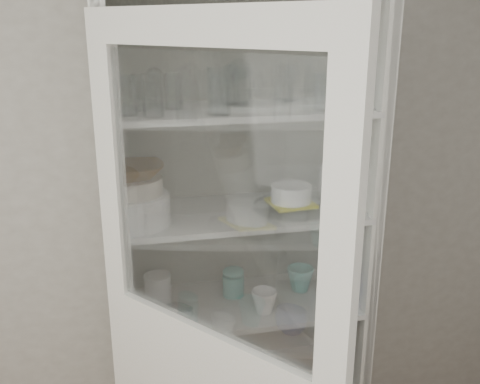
{
  "coord_description": "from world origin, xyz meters",
  "views": [
    {
      "loc": [
        -0.23,
        -0.65,
        1.96
      ],
      "look_at": [
        0.2,
        1.27,
        1.33
      ],
      "focal_mm": 40.0,
      "sensor_mm": 36.0,
      "label": 1
    }
  ],
  "objects_px": {
    "mug_blue": "(338,286)",
    "goblet_0": "(155,85)",
    "cream_bowl": "(135,186)",
    "terracotta_bowl": "(134,171)",
    "measuring_cups": "(175,312)",
    "yellow_trivet": "(291,203)",
    "teal_jar": "(233,283)",
    "goblet_2": "(239,79)",
    "plate_stack_back": "(132,197)",
    "white_canister": "(158,290)",
    "tin_box": "(255,377)",
    "plate_stack_front": "(137,209)",
    "mug_white": "(264,301)",
    "grey_bowl_stack": "(336,183)",
    "pantry_cabinet": "(237,276)",
    "goblet_1": "(232,82)",
    "goblet_3": "(290,82)",
    "white_ramekin": "(291,193)",
    "mug_teal": "(300,279)",
    "cream_dish": "(223,377)",
    "glass_platter": "(291,206)"
  },
  "relations": [
    {
      "from": "cream_bowl",
      "to": "cream_dish",
      "type": "distance_m",
      "value": 0.96
    },
    {
      "from": "pantry_cabinet",
      "to": "yellow_trivet",
      "type": "height_order",
      "value": "pantry_cabinet"
    },
    {
      "from": "plate_stack_front",
      "to": "measuring_cups",
      "type": "bearing_deg",
      "value": 1.22
    },
    {
      "from": "white_ramekin",
      "to": "mug_blue",
      "type": "xyz_separation_m",
      "value": [
        0.21,
        -0.02,
        -0.41
      ]
    },
    {
      "from": "pantry_cabinet",
      "to": "mug_teal",
      "type": "height_order",
      "value": "pantry_cabinet"
    },
    {
      "from": "plate_stack_back",
      "to": "mug_blue",
      "type": "xyz_separation_m",
      "value": [
        0.81,
        -0.17,
        -0.39
      ]
    },
    {
      "from": "goblet_2",
      "to": "plate_stack_front",
      "type": "bearing_deg",
      "value": -158.1
    },
    {
      "from": "pantry_cabinet",
      "to": "goblet_1",
      "type": "xyz_separation_m",
      "value": [
        -0.02,
        0.0,
        0.8
      ]
    },
    {
      "from": "mug_blue",
      "to": "plate_stack_back",
      "type": "bearing_deg",
      "value": 159.32
    },
    {
      "from": "plate_stack_front",
      "to": "plate_stack_back",
      "type": "distance_m",
      "value": 0.19
    },
    {
      "from": "white_ramekin",
      "to": "measuring_cups",
      "type": "height_order",
      "value": "white_ramekin"
    },
    {
      "from": "terracotta_bowl",
      "to": "measuring_cups",
      "type": "bearing_deg",
      "value": 1.22
    },
    {
      "from": "yellow_trivet",
      "to": "cream_dish",
      "type": "distance_m",
      "value": 0.83
    },
    {
      "from": "cream_bowl",
      "to": "mug_white",
      "type": "distance_m",
      "value": 0.68
    },
    {
      "from": "grey_bowl_stack",
      "to": "tin_box",
      "type": "relative_size",
      "value": 0.8
    },
    {
      "from": "terracotta_bowl",
      "to": "white_ramekin",
      "type": "relative_size",
      "value": 1.35
    },
    {
      "from": "goblet_2",
      "to": "yellow_trivet",
      "type": "height_order",
      "value": "goblet_2"
    },
    {
      "from": "goblet_3",
      "to": "measuring_cups",
      "type": "height_order",
      "value": "goblet_3"
    },
    {
      "from": "goblet_3",
      "to": "teal_jar",
      "type": "xyz_separation_m",
      "value": [
        -0.25,
        -0.07,
        -0.82
      ]
    },
    {
      "from": "terracotta_bowl",
      "to": "yellow_trivet",
      "type": "distance_m",
      "value": 0.62
    },
    {
      "from": "white_canister",
      "to": "tin_box",
      "type": "relative_size",
      "value": 0.72
    },
    {
      "from": "goblet_3",
      "to": "white_ramekin",
      "type": "relative_size",
      "value": 0.96
    },
    {
      "from": "goblet_0",
      "to": "cream_dish",
      "type": "xyz_separation_m",
      "value": [
        0.22,
        -0.11,
        -1.24
      ]
    },
    {
      "from": "tin_box",
      "to": "white_canister",
      "type": "bearing_deg",
      "value": 171.56
    },
    {
      "from": "plate_stack_back",
      "to": "cream_bowl",
      "type": "distance_m",
      "value": 0.22
    },
    {
      "from": "goblet_3",
      "to": "grey_bowl_stack",
      "type": "distance_m",
      "value": 0.45
    },
    {
      "from": "cream_bowl",
      "to": "white_ramekin",
      "type": "height_order",
      "value": "cream_bowl"
    },
    {
      "from": "plate_stack_back",
      "to": "white_canister",
      "type": "bearing_deg",
      "value": -44.01
    },
    {
      "from": "plate_stack_back",
      "to": "tin_box",
      "type": "xyz_separation_m",
      "value": [
        0.47,
        -0.13,
        -0.82
      ]
    },
    {
      "from": "measuring_cups",
      "to": "goblet_2",
      "type": "bearing_deg",
      "value": 29.45
    },
    {
      "from": "plate_stack_front",
      "to": "white_canister",
      "type": "bearing_deg",
      "value": 60.12
    },
    {
      "from": "glass_platter",
      "to": "teal_jar",
      "type": "bearing_deg",
      "value": 158.56
    },
    {
      "from": "plate_stack_back",
      "to": "cream_bowl",
      "type": "relative_size",
      "value": 1.13
    },
    {
      "from": "goblet_3",
      "to": "goblet_2",
      "type": "bearing_deg",
      "value": -171.51
    },
    {
      "from": "cream_bowl",
      "to": "mug_blue",
      "type": "distance_m",
      "value": 0.94
    },
    {
      "from": "grey_bowl_stack",
      "to": "white_canister",
      "type": "bearing_deg",
      "value": 179.3
    },
    {
      "from": "goblet_0",
      "to": "tin_box",
      "type": "height_order",
      "value": "goblet_0"
    },
    {
      "from": "mug_blue",
      "to": "goblet_0",
      "type": "bearing_deg",
      "value": 158.14
    },
    {
      "from": "grey_bowl_stack",
      "to": "mug_white",
      "type": "relative_size",
      "value": 1.39
    },
    {
      "from": "mug_blue",
      "to": "white_canister",
      "type": "relative_size",
      "value": 0.97
    },
    {
      "from": "plate_stack_front",
      "to": "mug_white",
      "type": "distance_m",
      "value": 0.62
    },
    {
      "from": "pantry_cabinet",
      "to": "goblet_0",
      "type": "height_order",
      "value": "pantry_cabinet"
    },
    {
      "from": "goblet_3",
      "to": "yellow_trivet",
      "type": "distance_m",
      "value": 0.48
    },
    {
      "from": "yellow_trivet",
      "to": "terracotta_bowl",
      "type": "bearing_deg",
      "value": -176.06
    },
    {
      "from": "goblet_0",
      "to": "cream_bowl",
      "type": "height_order",
      "value": "goblet_0"
    },
    {
      "from": "yellow_trivet",
      "to": "teal_jar",
      "type": "height_order",
      "value": "yellow_trivet"
    },
    {
      "from": "cream_bowl",
      "to": "tin_box",
      "type": "relative_size",
      "value": 1.1
    },
    {
      "from": "measuring_cups",
      "to": "terracotta_bowl",
      "type": "bearing_deg",
      "value": -178.78
    },
    {
      "from": "plate_stack_front",
      "to": "terracotta_bowl",
      "type": "xyz_separation_m",
      "value": [
        0.0,
        0.0,
        0.14
      ]
    },
    {
      "from": "mug_teal",
      "to": "goblet_1",
      "type": "bearing_deg",
      "value": 173.4
    }
  ]
}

